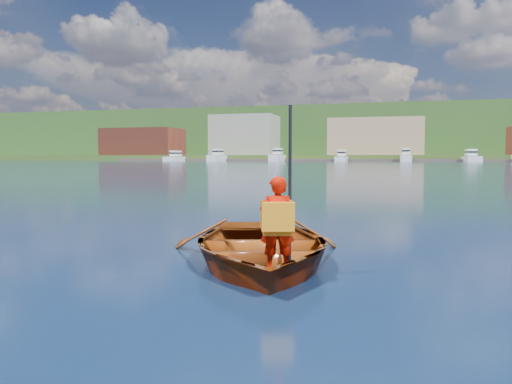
# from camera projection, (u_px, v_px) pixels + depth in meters

# --- Properties ---
(ground) EXTENTS (600.00, 600.00, 0.00)m
(ground) POSITION_uv_depth(u_px,v_px,m) (368.00, 283.00, 5.23)
(ground) COLOR #121F3C
(ground) RESTS_ON ground
(rowboat) EXTENTS (3.38, 4.03, 0.72)m
(rowboat) POSITION_uv_depth(u_px,v_px,m) (259.00, 246.00, 6.20)
(rowboat) COLOR brown
(rowboat) RESTS_ON ground
(child_paddler) EXTENTS (0.43, 0.42, 1.77)m
(child_paddler) POSITION_uv_depth(u_px,v_px,m) (277.00, 222.00, 5.28)
(child_paddler) COLOR #A70E00
(child_paddler) RESTS_ON ground
(shoreline) EXTENTS (400.00, 140.00, 22.00)m
(shoreline) POSITION_uv_depth(u_px,v_px,m) (391.00, 138.00, 232.31)
(shoreline) COLOR #475E2A
(shoreline) RESTS_ON ground
(dock) EXTENTS (160.04, 9.47, 0.80)m
(dock) POSITION_uv_depth(u_px,v_px,m) (353.00, 160.00, 150.53)
(dock) COLOR #4E423B
(dock) RESTS_ON ground
(waterfront_buildings) EXTENTS (202.00, 16.00, 14.00)m
(waterfront_buildings) POSITION_uv_depth(u_px,v_px,m) (367.00, 138.00, 165.56)
(waterfront_buildings) COLOR brown
(waterfront_buildings) RESTS_ON ground
(marina_yachts) EXTENTS (145.15, 13.05, 4.32)m
(marina_yachts) POSITION_uv_depth(u_px,v_px,m) (421.00, 157.00, 140.95)
(marina_yachts) COLOR silver
(marina_yachts) RESTS_ON ground
(hillside_trees) EXTENTS (308.24, 83.58, 25.98)m
(hillside_trees) POSITION_uv_depth(u_px,v_px,m) (305.00, 123.00, 244.53)
(hillside_trees) COLOR #382314
(hillside_trees) RESTS_ON ground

